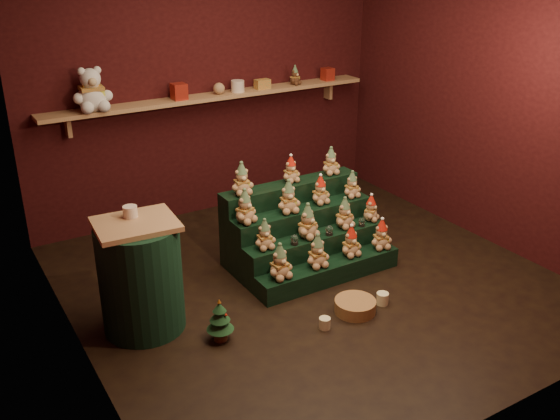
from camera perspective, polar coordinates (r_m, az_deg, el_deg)
ground at (r=5.58m, az=2.95°, el=-6.62°), size 4.00×4.00×0.00m
back_wall at (r=6.77m, az=-6.71°, el=11.41°), size 4.00×0.10×2.80m
front_wall at (r=3.62m, az=21.78°, el=-0.85°), size 4.00×0.10×2.80m
left_wall at (r=4.27m, az=-20.17°, el=2.98°), size 0.10×4.00×2.80m
right_wall at (r=6.38m, az=18.92°, el=9.59°), size 0.10×4.00×2.80m
back_shelf at (r=6.63m, az=-6.02°, el=10.26°), size 3.60×0.26×0.24m
riser_tier_front at (r=5.57m, az=4.52°, el=-5.63°), size 1.40×0.22×0.18m
riser_tier_midfront at (r=5.69m, az=3.27°, el=-3.93°), size 1.40×0.22×0.36m
riser_tier_midback at (r=5.81m, az=2.07°, el=-2.29°), size 1.40×0.22×0.54m
riser_tier_back at (r=5.94m, az=0.93°, el=-0.72°), size 1.40×0.22×0.72m
teddy_0 at (r=5.20m, az=-0.02°, el=-4.72°), size 0.24×0.22×0.31m
teddy_1 at (r=5.39m, az=3.43°, el=-3.76°), size 0.22×0.20×0.30m
teddy_2 at (r=5.61m, az=6.50°, el=-2.85°), size 0.21×0.19×0.28m
teddy_3 at (r=5.78m, az=9.25°, el=-2.19°), size 0.24×0.22×0.28m
teddy_4 at (r=5.30m, az=-1.42°, el=-2.23°), size 0.20×0.18×0.27m
teddy_5 at (r=5.49m, az=2.54°, el=-1.03°), size 0.28×0.27×0.31m
teddy_6 at (r=5.72m, az=5.92°, el=-0.26°), size 0.24×0.22×0.29m
teddy_7 at (r=5.90m, az=8.30°, el=0.17°), size 0.24×0.23×0.25m
teddy_8 at (r=5.36m, az=-3.23°, el=0.33°), size 0.27×0.26×0.30m
teddy_9 at (r=5.56m, az=0.77°, el=1.23°), size 0.24×0.22×0.30m
teddy_10 at (r=5.77m, az=3.70°, el=1.85°), size 0.20×0.18×0.27m
teddy_11 at (r=5.95m, az=6.59°, el=2.34°), size 0.18×0.17×0.25m
teddy_12 at (r=5.49m, az=-3.52°, el=2.87°), size 0.22×0.20×0.29m
teddy_13 at (r=5.78m, az=0.99°, el=3.75°), size 0.18×0.17×0.25m
teddy_14 at (r=6.00m, az=4.67°, el=4.49°), size 0.20×0.18×0.26m
snow_globe_a at (r=5.41m, az=1.34°, el=-2.72°), size 0.07×0.07×0.09m
snow_globe_b at (r=5.60m, az=4.53°, el=-1.85°), size 0.07×0.07×0.09m
snow_globe_c at (r=5.80m, az=7.48°, el=-1.09°), size 0.06×0.06×0.08m
side_table at (r=4.87m, az=-12.61°, el=-5.94°), size 0.63×0.63×0.90m
table_ornament at (r=4.74m, az=-13.54°, el=-0.14°), size 0.11×0.11×0.09m
mini_christmas_tree at (r=4.76m, az=-5.52°, el=-9.99°), size 0.21×0.21×0.36m
mug_left at (r=4.95m, az=4.11°, el=-10.28°), size 0.09×0.09×0.09m
mug_right at (r=5.30m, az=9.35°, el=-8.00°), size 0.10×0.10×0.10m
wicker_basket at (r=5.17m, az=6.88°, el=-8.72°), size 0.35×0.35×0.11m
white_bear at (r=6.12m, az=-16.92°, el=11.01°), size 0.39×0.35×0.51m
brown_bear at (r=7.03m, az=1.37°, el=12.21°), size 0.19×0.18×0.21m
gift_tin_red_a at (r=6.43m, az=-9.22°, el=10.65°), size 0.14×0.14×0.16m
gift_tin_cream at (r=6.71m, az=-3.89°, el=11.23°), size 0.14×0.14×0.12m
gift_tin_red_b at (r=7.29m, az=4.37°, el=12.29°), size 0.12×0.12×0.14m
shelf_plush_ball at (r=6.61m, az=-5.60°, el=11.00°), size 0.12×0.12×0.12m
scarf_gift_box at (r=6.85m, az=-1.62°, el=11.44°), size 0.16×0.10×0.10m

